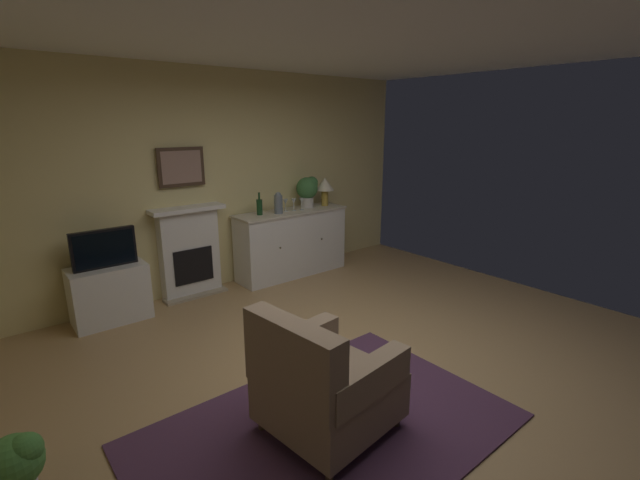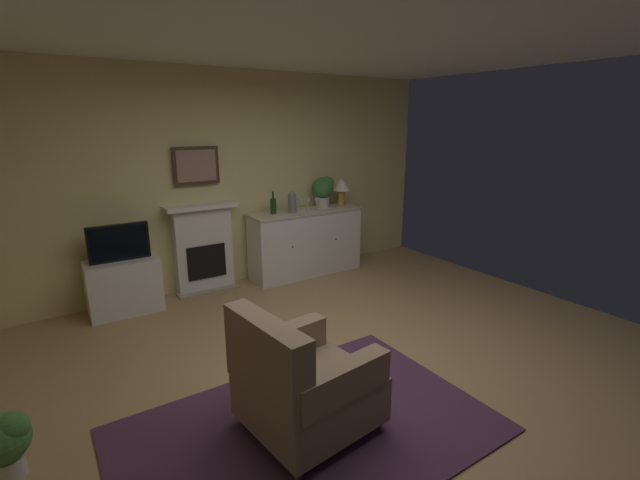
{
  "view_description": "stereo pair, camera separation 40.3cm",
  "coord_description": "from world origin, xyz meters",
  "px_view_note": "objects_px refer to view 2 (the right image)",
  "views": [
    {
      "loc": [
        -2.42,
        -2.34,
        2.06
      ],
      "look_at": [
        0.05,
        0.68,
        1.0
      ],
      "focal_mm": 24.43,
      "sensor_mm": 36.0,
      "label": 1
    },
    {
      "loc": [
        -2.09,
        -2.58,
        2.06
      ],
      "look_at": [
        0.05,
        0.68,
        1.0
      ],
      "focal_mm": 24.43,
      "sensor_mm": 36.0,
      "label": 2
    }
  ],
  "objects_px": {
    "table_lamp": "(341,186)",
    "wine_glass_center": "(308,201)",
    "wine_glass_left": "(300,202)",
    "armchair": "(302,384)",
    "framed_picture": "(196,166)",
    "sideboard_cabinet": "(306,242)",
    "fireplace_unit": "(203,248)",
    "tv_set": "(119,243)",
    "vase_decorative": "(292,202)",
    "potted_plant_fern": "(5,440)",
    "potted_plant_small": "(323,189)",
    "wine_glass_right": "(316,201)",
    "wine_bottle": "(273,206)",
    "tv_cabinet": "(124,286)"
  },
  "relations": [
    {
      "from": "vase_decorative",
      "to": "potted_plant_fern",
      "type": "bearing_deg",
      "value": -146.5
    },
    {
      "from": "wine_glass_center",
      "to": "potted_plant_small",
      "type": "relative_size",
      "value": 0.38
    },
    {
      "from": "fireplace_unit",
      "to": "wine_glass_left",
      "type": "height_order",
      "value": "fireplace_unit"
    },
    {
      "from": "wine_glass_center",
      "to": "framed_picture",
      "type": "bearing_deg",
      "value": 170.24
    },
    {
      "from": "fireplace_unit",
      "to": "wine_glass_right",
      "type": "height_order",
      "value": "fireplace_unit"
    },
    {
      "from": "potted_plant_fern",
      "to": "wine_bottle",
      "type": "bearing_deg",
      "value": 36.67
    },
    {
      "from": "vase_decorative",
      "to": "potted_plant_fern",
      "type": "height_order",
      "value": "vase_decorative"
    },
    {
      "from": "fireplace_unit",
      "to": "vase_decorative",
      "type": "height_order",
      "value": "vase_decorative"
    },
    {
      "from": "vase_decorative",
      "to": "armchair",
      "type": "xyz_separation_m",
      "value": [
        -1.5,
        -2.72,
        -0.66
      ]
    },
    {
      "from": "wine_bottle",
      "to": "wine_glass_left",
      "type": "xyz_separation_m",
      "value": [
        0.39,
        -0.02,
        0.01
      ]
    },
    {
      "from": "wine_glass_center",
      "to": "sideboard_cabinet",
      "type": "bearing_deg",
      "value": 146.49
    },
    {
      "from": "sideboard_cabinet",
      "to": "tv_cabinet",
      "type": "relative_size",
      "value": 2.13
    },
    {
      "from": "tv_cabinet",
      "to": "framed_picture",
      "type": "bearing_deg",
      "value": 12.01
    },
    {
      "from": "wine_glass_left",
      "to": "potted_plant_small",
      "type": "xyz_separation_m",
      "value": [
        0.4,
        0.03,
        0.13
      ]
    },
    {
      "from": "wine_glass_right",
      "to": "potted_plant_fern",
      "type": "bearing_deg",
      "value": -149.47
    },
    {
      "from": "sideboard_cabinet",
      "to": "wine_bottle",
      "type": "bearing_deg",
      "value": 175.64
    },
    {
      "from": "tv_cabinet",
      "to": "tv_set",
      "type": "relative_size",
      "value": 1.21
    },
    {
      "from": "table_lamp",
      "to": "wine_glass_center",
      "type": "relative_size",
      "value": 2.42
    },
    {
      "from": "table_lamp",
      "to": "wine_glass_center",
      "type": "bearing_deg",
      "value": -177.87
    },
    {
      "from": "sideboard_cabinet",
      "to": "armchair",
      "type": "height_order",
      "value": "armchair"
    },
    {
      "from": "wine_bottle",
      "to": "potted_plant_fern",
      "type": "xyz_separation_m",
      "value": [
        -2.92,
        -2.17,
        -0.75
      ]
    },
    {
      "from": "tv_set",
      "to": "vase_decorative",
      "type": "bearing_deg",
      "value": -1.13
    },
    {
      "from": "sideboard_cabinet",
      "to": "potted_plant_fern",
      "type": "bearing_deg",
      "value": -147.76
    },
    {
      "from": "fireplace_unit",
      "to": "sideboard_cabinet",
      "type": "bearing_deg",
      "value": -7.3
    },
    {
      "from": "wine_bottle",
      "to": "tv_cabinet",
      "type": "height_order",
      "value": "wine_bottle"
    },
    {
      "from": "framed_picture",
      "to": "wine_glass_left",
      "type": "relative_size",
      "value": 3.33
    },
    {
      "from": "fireplace_unit",
      "to": "framed_picture",
      "type": "xyz_separation_m",
      "value": [
        0.0,
        0.05,
        1.01
      ]
    },
    {
      "from": "framed_picture",
      "to": "tv_set",
      "type": "relative_size",
      "value": 0.89
    },
    {
      "from": "tv_cabinet",
      "to": "tv_set",
      "type": "distance_m",
      "value": 0.5
    },
    {
      "from": "wine_bottle",
      "to": "tv_cabinet",
      "type": "xyz_separation_m",
      "value": [
        -1.89,
        -0.02,
        -0.71
      ]
    },
    {
      "from": "wine_glass_left",
      "to": "tv_set",
      "type": "distance_m",
      "value": 2.29
    },
    {
      "from": "wine_glass_left",
      "to": "wine_glass_center",
      "type": "height_order",
      "value": "same"
    },
    {
      "from": "tv_cabinet",
      "to": "tv_set",
      "type": "height_order",
      "value": "tv_set"
    },
    {
      "from": "sideboard_cabinet",
      "to": "armchair",
      "type": "bearing_deg",
      "value": -122.1
    },
    {
      "from": "wine_glass_center",
      "to": "potted_plant_fern",
      "type": "height_order",
      "value": "wine_glass_center"
    },
    {
      "from": "fireplace_unit",
      "to": "tv_set",
      "type": "bearing_deg",
      "value": -169.23
    },
    {
      "from": "fireplace_unit",
      "to": "wine_glass_left",
      "type": "relative_size",
      "value": 6.67
    },
    {
      "from": "framed_picture",
      "to": "wine_glass_right",
      "type": "distance_m",
      "value": 1.64
    },
    {
      "from": "sideboard_cabinet",
      "to": "potted_plant_small",
      "type": "distance_m",
      "value": 0.78
    },
    {
      "from": "wine_glass_left",
      "to": "armchair",
      "type": "xyz_separation_m",
      "value": [
        -1.66,
        -2.78,
        -0.64
      ]
    },
    {
      "from": "wine_glass_center",
      "to": "tv_cabinet",
      "type": "bearing_deg",
      "value": 179.14
    },
    {
      "from": "table_lamp",
      "to": "tv_set",
      "type": "bearing_deg",
      "value": -179.84
    },
    {
      "from": "potted_plant_fern",
      "to": "sideboard_cabinet",
      "type": "bearing_deg",
      "value": 32.24
    },
    {
      "from": "framed_picture",
      "to": "armchair",
      "type": "height_order",
      "value": "framed_picture"
    },
    {
      "from": "sideboard_cabinet",
      "to": "wine_bottle",
      "type": "xyz_separation_m",
      "value": [
        -0.47,
        0.04,
        0.56
      ]
    },
    {
      "from": "wine_glass_center",
      "to": "vase_decorative",
      "type": "distance_m",
      "value": 0.27
    },
    {
      "from": "framed_picture",
      "to": "potted_plant_fern",
      "type": "relative_size",
      "value": 1.28
    },
    {
      "from": "potted_plant_fern",
      "to": "tv_cabinet",
      "type": "bearing_deg",
      "value": 64.43
    },
    {
      "from": "wine_bottle",
      "to": "wine_glass_right",
      "type": "height_order",
      "value": "wine_bottle"
    },
    {
      "from": "wine_glass_center",
      "to": "wine_glass_right",
      "type": "distance_m",
      "value": 0.12
    }
  ]
}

